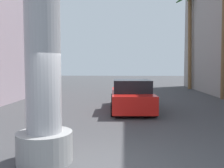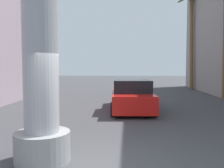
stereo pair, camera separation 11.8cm
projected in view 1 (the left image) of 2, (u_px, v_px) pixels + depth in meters
The scene contains 4 objects.
ground_plane at pixel (115, 103), 15.23m from camera, with size 89.70×89.70×0.00m, color #424244.
car_lead at pixel (131, 96), 12.63m from camera, with size 2.25×4.99×1.56m.
palm_tree_far_right at pixel (189, 35), 24.50m from camera, with size 2.33×2.45×9.14m.
pedestrian_far_left at pixel (42, 82), 19.70m from camera, with size 0.48×0.48×1.71m.
Camera 1 is at (0.57, -5.10, 2.21)m, focal length 40.00 mm.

